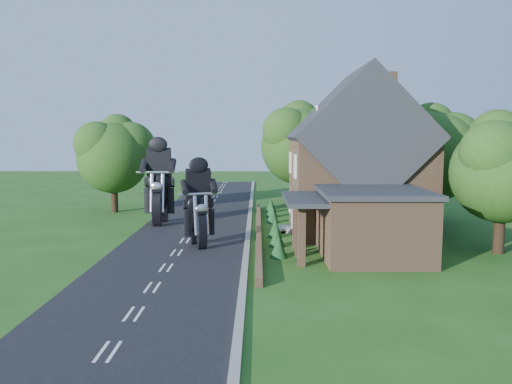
{
  "coord_description": "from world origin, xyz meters",
  "views": [
    {
      "loc": [
        4.25,
        -25.5,
        6.1
      ],
      "look_at": [
        4.14,
        3.59,
        2.8
      ],
      "focal_mm": 35.0,
      "sensor_mm": 36.0,
      "label": 1
    }
  ],
  "objects_px": {
    "motorcycle_lead": "(199,234)",
    "garden_wall": "(259,231)",
    "annex": "(370,222)",
    "motorcycle_follow": "(160,212)",
    "house": "(357,164)"
  },
  "relations": [
    {
      "from": "garden_wall",
      "to": "house",
      "type": "bearing_deg",
      "value": 9.17
    },
    {
      "from": "motorcycle_follow",
      "to": "motorcycle_lead",
      "type": "bearing_deg",
      "value": 118.45
    },
    {
      "from": "house",
      "to": "motorcycle_lead",
      "type": "height_order",
      "value": "house"
    },
    {
      "from": "garden_wall",
      "to": "motorcycle_follow",
      "type": "relative_size",
      "value": 11.38
    },
    {
      "from": "garden_wall",
      "to": "house",
      "type": "distance_m",
      "value": 7.52
    },
    {
      "from": "garden_wall",
      "to": "annex",
      "type": "xyz_separation_m",
      "value": [
        5.57,
        -5.8,
        1.57
      ]
    },
    {
      "from": "house",
      "to": "motorcycle_follow",
      "type": "xyz_separation_m",
      "value": [
        -12.98,
        2.4,
        -3.44
      ]
    },
    {
      "from": "garden_wall",
      "to": "annex",
      "type": "bearing_deg",
      "value": -46.16
    },
    {
      "from": "motorcycle_lead",
      "to": "motorcycle_follow",
      "type": "height_order",
      "value": "motorcycle_follow"
    },
    {
      "from": "motorcycle_lead",
      "to": "garden_wall",
      "type": "bearing_deg",
      "value": -153.38
    },
    {
      "from": "house",
      "to": "garden_wall",
      "type": "bearing_deg",
      "value": -170.83
    },
    {
      "from": "house",
      "to": "annex",
      "type": "xyz_separation_m",
      "value": [
        -0.62,
        -6.8,
        -2.58
      ]
    },
    {
      "from": "house",
      "to": "annex",
      "type": "distance_m",
      "value": 7.3
    },
    {
      "from": "annex",
      "to": "garden_wall",
      "type": "bearing_deg",
      "value": 133.84
    },
    {
      "from": "annex",
      "to": "motorcycle_follow",
      "type": "xyz_separation_m",
      "value": [
        -12.36,
        9.2,
        -0.87
      ]
    }
  ]
}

